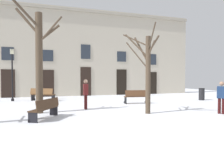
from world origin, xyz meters
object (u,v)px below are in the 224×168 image
at_px(tree_foreground, 39,58).
at_px(streetlamp, 12,69).
at_px(tree_left_of_center, 147,69).
at_px(person_crossing_plaza, 86,93).
at_px(bench_facing_shops, 136,97).
at_px(bench_back_to_back_right, 42,94).
at_px(litter_bin, 202,94).
at_px(bench_far_corner, 45,108).
at_px(person_strolling, 221,96).

bearing_deg(tree_foreground, streetlamp, 106.80).
xyz_separation_m(tree_foreground, tree_left_of_center, (5.04, -1.74, -0.56)).
bearing_deg(tree_left_of_center, person_crossing_plaza, 137.35).
bearing_deg(bench_facing_shops, bench_back_to_back_right, -23.45).
relative_size(litter_bin, person_crossing_plaza, 0.56).
bearing_deg(person_crossing_plaza, bench_facing_shops, 110.41).
distance_m(tree_left_of_center, streetlamp, 10.75).
height_order(tree_left_of_center, streetlamp, tree_left_of_center).
height_order(bench_back_to_back_right, person_crossing_plaza, person_crossing_plaza).
height_order(litter_bin, bench_facing_shops, litter_bin).
bearing_deg(person_crossing_plaza, litter_bin, 100.72).
distance_m(bench_back_to_back_right, bench_facing_shops, 7.14).
bearing_deg(tree_foreground, person_crossing_plaza, 14.34).
height_order(streetlamp, person_crossing_plaza, streetlamp).
relative_size(tree_foreground, person_crossing_plaza, 3.31).
bearing_deg(litter_bin, bench_facing_shops, -175.14).
height_order(tree_foreground, bench_far_corner, tree_foreground).
bearing_deg(streetlamp, bench_facing_shops, -27.93).
height_order(bench_far_corner, bench_facing_shops, bench_facing_shops).
xyz_separation_m(litter_bin, bench_far_corner, (-11.78, -4.21, -0.02)).
bearing_deg(bench_far_corner, tree_foreground, -140.79).
distance_m(tree_foreground, litter_bin, 12.53).
xyz_separation_m(bench_far_corner, person_strolling, (8.18, -1.35, 0.41)).
height_order(tree_left_of_center, person_strolling, tree_left_of_center).
height_order(bench_far_corner, bench_back_to_back_right, bench_back_to_back_right).
bearing_deg(bench_far_corner, streetlamp, -134.71).
relative_size(tree_left_of_center, person_crossing_plaza, 2.54).
height_order(tree_foreground, streetlamp, tree_foreground).
xyz_separation_m(streetlamp, litter_bin, (13.99, -3.84, -1.94)).
distance_m(person_crossing_plaza, person_strolling, 6.98).
relative_size(person_crossing_plaza, person_strolling, 1.05).
bearing_deg(bench_facing_shops, bench_far_corner, 40.72).
bearing_deg(tree_foreground, person_strolling, -19.40).
height_order(streetlamp, bench_far_corner, streetlamp).
bearing_deg(person_strolling, litter_bin, 113.97).
height_order(tree_left_of_center, bench_facing_shops, tree_left_of_center).
bearing_deg(person_strolling, bench_far_corner, -132.49).
height_order(tree_foreground, litter_bin, tree_foreground).
distance_m(streetlamp, bench_far_corner, 8.58).
xyz_separation_m(streetlamp, bench_facing_shops, (8.17, -4.33, -1.93)).
xyz_separation_m(tree_left_of_center, litter_bin, (7.00, 4.33, -1.70)).
distance_m(streetlamp, litter_bin, 14.63).
bearing_deg(tree_foreground, litter_bin, 12.13).
bearing_deg(bench_far_corner, person_strolling, 110.61).
bearing_deg(bench_facing_shops, litter_bin, -166.36).
distance_m(litter_bin, bench_facing_shops, 5.83).
height_order(bench_far_corner, person_strolling, person_strolling).
distance_m(tree_left_of_center, bench_facing_shops, 4.36).
height_order(streetlamp, person_strolling, streetlamp).
relative_size(bench_back_to_back_right, person_strolling, 1.17).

